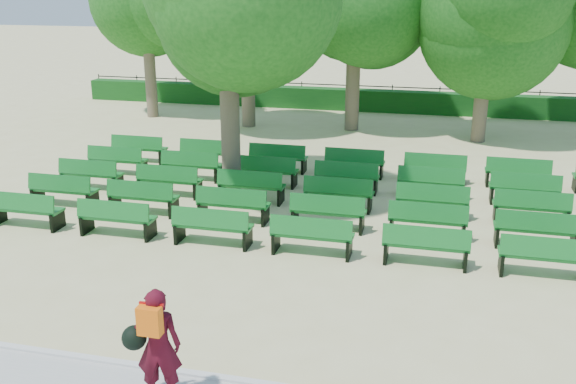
{
  "coord_description": "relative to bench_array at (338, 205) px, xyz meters",
  "views": [
    {
      "loc": [
        3.19,
        -13.48,
        5.34
      ],
      "look_at": [
        0.14,
        -1.0,
        1.1
      ],
      "focal_mm": 40.0,
      "sensor_mm": 36.0,
      "label": 1
    }
  ],
  "objects": [
    {
      "name": "ground",
      "position": [
        -0.84,
        -1.28,
        -0.09
      ],
      "size": [
        120.0,
        120.0,
        0.0
      ],
      "primitive_type": "plane",
      "color": "#CDC388"
    },
    {
      "name": "fence",
      "position": [
        -0.84,
        13.12,
        -0.09
      ],
      "size": [
        26.0,
        0.1,
        1.02
      ],
      "primitive_type": null,
      "color": "black",
      "rests_on": "ground"
    },
    {
      "name": "person",
      "position": [
        -1.01,
        -8.17,
        0.81
      ],
      "size": [
        0.8,
        0.53,
        1.62
      ],
      "rotation": [
        0.0,
        0.0,
        3.4
      ],
      "color": "#440916",
      "rests_on": "ground"
    },
    {
      "name": "bench_array",
      "position": [
        0.0,
        0.0,
        0.0
      ],
      "size": [
        1.72,
        0.65,
        1.06
      ],
      "rotation": [
        0.0,
        0.0,
        -0.07
      ],
      "color": "#137026",
      "rests_on": "ground"
    },
    {
      "name": "tree_among",
      "position": [
        -2.85,
        0.35,
        4.52
      ],
      "size": [
        5.18,
        5.18,
        6.95
      ],
      "color": "brown",
      "rests_on": "ground"
    },
    {
      "name": "tree_line",
      "position": [
        -0.84,
        8.72,
        -0.09
      ],
      "size": [
        21.8,
        6.8,
        7.04
      ],
      "primitive_type": null,
      "color": "#1F621A",
      "rests_on": "ground"
    },
    {
      "name": "curb",
      "position": [
        -0.84,
        -7.53,
        -0.04
      ],
      "size": [
        30.0,
        0.12,
        0.1
      ],
      "primitive_type": "cube",
      "color": "silver",
      "rests_on": "ground"
    },
    {
      "name": "hedge",
      "position": [
        -0.84,
        12.72,
        0.36
      ],
      "size": [
        26.0,
        0.7,
        0.9
      ],
      "primitive_type": "cube",
      "color": "#134D17",
      "rests_on": "ground"
    }
  ]
}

